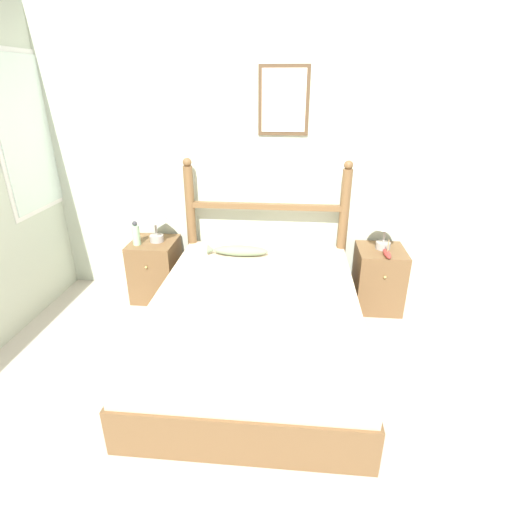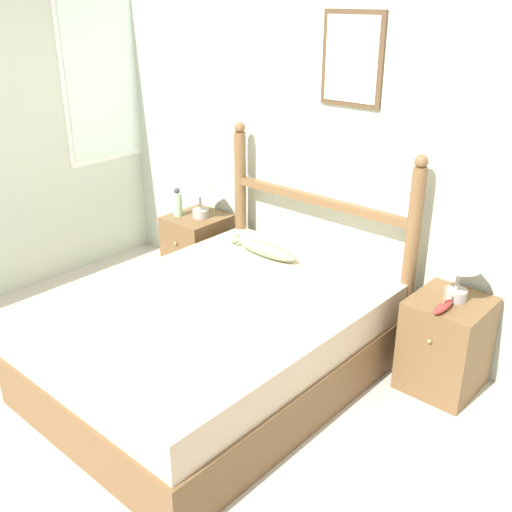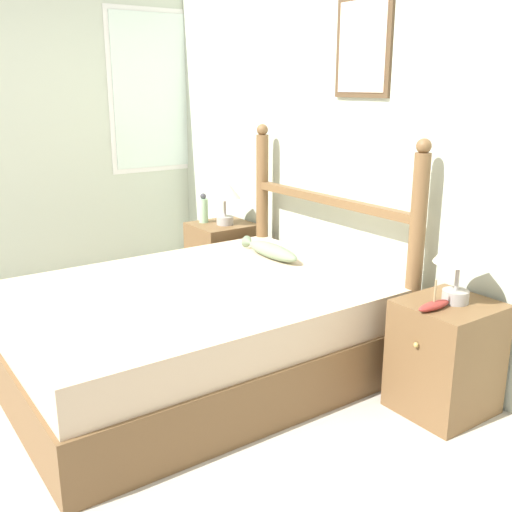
{
  "view_description": "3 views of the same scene",
  "coord_description": "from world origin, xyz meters",
  "px_view_note": "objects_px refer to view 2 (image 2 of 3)",
  "views": [
    {
      "loc": [
        0.16,
        -1.91,
        1.93
      ],
      "look_at": [
        -0.12,
        0.97,
        0.67
      ],
      "focal_mm": 28.0,
      "sensor_mm": 36.0,
      "label": 1
    },
    {
      "loc": [
        2.12,
        -1.51,
        2.15
      ],
      "look_at": [
        -0.17,
        1.06,
        0.64
      ],
      "focal_mm": 42.0,
      "sensor_mm": 36.0,
      "label": 2
    },
    {
      "loc": [
        2.65,
        -0.87,
        1.58
      ],
      "look_at": [
        0.01,
        0.98,
        0.66
      ],
      "focal_mm": 42.0,
      "sensor_mm": 36.0,
      "label": 3
    }
  ],
  "objects_px": {
    "nightstand_right": "(445,344)",
    "model_boat": "(443,307)",
    "nightstand_left": "(198,250)",
    "table_lamp_right": "(461,259)",
    "fish_pillow": "(265,249)",
    "table_lamp_left": "(200,186)",
    "bottle": "(178,203)",
    "bed": "(218,340)"
  },
  "relations": [
    {
      "from": "fish_pillow",
      "to": "table_lamp_left",
      "type": "bearing_deg",
      "value": 169.09
    },
    {
      "from": "table_lamp_right",
      "to": "nightstand_right",
      "type": "bearing_deg",
      "value": -108.72
    },
    {
      "from": "table_lamp_right",
      "to": "bottle",
      "type": "distance_m",
      "value": 2.22
    },
    {
      "from": "bed",
      "to": "fish_pillow",
      "type": "relative_size",
      "value": 3.76
    },
    {
      "from": "nightstand_right",
      "to": "bed",
      "type": "bearing_deg",
      "value": -141.71
    },
    {
      "from": "bed",
      "to": "nightstand_left",
      "type": "distance_m",
      "value": 1.33
    },
    {
      "from": "bed",
      "to": "nightstand_right",
      "type": "relative_size",
      "value": 3.51
    },
    {
      "from": "fish_pillow",
      "to": "bed",
      "type": "bearing_deg",
      "value": -72.18
    },
    {
      "from": "nightstand_right",
      "to": "fish_pillow",
      "type": "xyz_separation_m",
      "value": [
        -1.27,
        -0.15,
        0.28
      ]
    },
    {
      "from": "table_lamp_left",
      "to": "nightstand_right",
      "type": "bearing_deg",
      "value": -0.17
    },
    {
      "from": "nightstand_right",
      "to": "table_lamp_right",
      "type": "relative_size",
      "value": 1.62
    },
    {
      "from": "nightstand_left",
      "to": "nightstand_right",
      "type": "xyz_separation_m",
      "value": [
        2.09,
        0.0,
        0.0
      ]
    },
    {
      "from": "fish_pillow",
      "to": "bottle",
      "type": "bearing_deg",
      "value": 176.5
    },
    {
      "from": "nightstand_left",
      "to": "bottle",
      "type": "height_order",
      "value": "bottle"
    },
    {
      "from": "table_lamp_left",
      "to": "bottle",
      "type": "relative_size",
      "value": 1.57
    },
    {
      "from": "nightstand_right",
      "to": "table_lamp_left",
      "type": "height_order",
      "value": "table_lamp_left"
    },
    {
      "from": "table_lamp_right",
      "to": "bottle",
      "type": "bearing_deg",
      "value": -177.15
    },
    {
      "from": "nightstand_right",
      "to": "model_boat",
      "type": "bearing_deg",
      "value": -85.1
    },
    {
      "from": "table_lamp_left",
      "to": "bottle",
      "type": "height_order",
      "value": "table_lamp_left"
    },
    {
      "from": "bed",
      "to": "model_boat",
      "type": "distance_m",
      "value": 1.3
    },
    {
      "from": "table_lamp_right",
      "to": "bottle",
      "type": "xyz_separation_m",
      "value": [
        -2.22,
        -0.11,
        -0.15
      ]
    },
    {
      "from": "bed",
      "to": "model_boat",
      "type": "relative_size",
      "value": 9.79
    },
    {
      "from": "table_lamp_right",
      "to": "nightstand_left",
      "type": "bearing_deg",
      "value": -179.4
    },
    {
      "from": "nightstand_left",
      "to": "table_lamp_right",
      "type": "xyz_separation_m",
      "value": [
        2.1,
        0.02,
        0.54
      ]
    },
    {
      "from": "model_boat",
      "to": "table_lamp_left",
      "type": "bearing_deg",
      "value": 175.95
    },
    {
      "from": "bed",
      "to": "nightstand_right",
      "type": "distance_m",
      "value": 1.33
    },
    {
      "from": "nightstand_left",
      "to": "nightstand_right",
      "type": "distance_m",
      "value": 2.09
    },
    {
      "from": "fish_pillow",
      "to": "nightstand_right",
      "type": "bearing_deg",
      "value": 6.57
    },
    {
      "from": "table_lamp_right",
      "to": "model_boat",
      "type": "bearing_deg",
      "value": -88.41
    },
    {
      "from": "bed",
      "to": "fish_pillow",
      "type": "bearing_deg",
      "value": 107.82
    },
    {
      "from": "bed",
      "to": "table_lamp_left",
      "type": "height_order",
      "value": "table_lamp_left"
    },
    {
      "from": "nightstand_right",
      "to": "model_boat",
      "type": "relative_size",
      "value": 2.79
    },
    {
      "from": "bottle",
      "to": "model_boat",
      "type": "distance_m",
      "value": 2.22
    },
    {
      "from": "nightstand_right",
      "to": "table_lamp_right",
      "type": "xyz_separation_m",
      "value": [
        0.01,
        0.02,
        0.54
      ]
    },
    {
      "from": "nightstand_right",
      "to": "fish_pillow",
      "type": "relative_size",
      "value": 1.07
    },
    {
      "from": "table_lamp_right",
      "to": "fish_pillow",
      "type": "distance_m",
      "value": 1.31
    },
    {
      "from": "bottle",
      "to": "model_boat",
      "type": "height_order",
      "value": "bottle"
    },
    {
      "from": "bed",
      "to": "bottle",
      "type": "bearing_deg",
      "value": 147.58
    },
    {
      "from": "table_lamp_left",
      "to": "table_lamp_right",
      "type": "distance_m",
      "value": 2.06
    },
    {
      "from": "table_lamp_left",
      "to": "bottle",
      "type": "bearing_deg",
      "value": -148.81
    },
    {
      "from": "nightstand_right",
      "to": "table_lamp_left",
      "type": "xyz_separation_m",
      "value": [
        -2.05,
        0.01,
        0.54
      ]
    },
    {
      "from": "nightstand_left",
      "to": "nightstand_right",
      "type": "height_order",
      "value": "same"
    }
  ]
}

